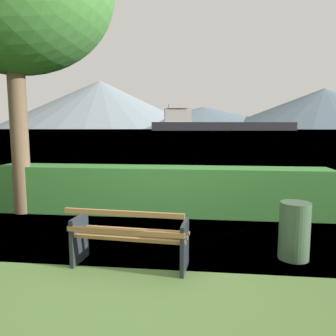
{
  "coord_description": "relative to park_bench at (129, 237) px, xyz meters",
  "views": [
    {
      "loc": [
        1.0,
        -4.23,
        1.93
      ],
      "look_at": [
        0.0,
        4.68,
        0.8
      ],
      "focal_mm": 34.22,
      "sensor_mm": 36.0,
      "label": 1
    }
  ],
  "objects": [
    {
      "name": "park_bench",
      "position": [
        0.0,
        0.0,
        0.0
      ],
      "size": [
        1.65,
        0.7,
        0.87
      ],
      "color": "olive",
      "rests_on": "ground_plane"
    },
    {
      "name": "cargo_ship_large",
      "position": [
        6.2,
        215.38,
        4.39
      ],
      "size": [
        97.46,
        30.54,
        17.2
      ],
      "color": "#232328",
      "rests_on": "water_surface"
    },
    {
      "name": "hedge_row",
      "position": [
        0.0,
        2.84,
        0.11
      ],
      "size": [
        7.41,
        0.8,
        1.06
      ],
      "primitive_type": "cube",
      "color": "#387A33",
      "rests_on": "ground_plane"
    },
    {
      "name": "water_surface",
      "position": [
        0.0,
        309.95,
        -0.42
      ],
      "size": [
        620.0,
        620.0,
        0.0
      ],
      "primitive_type": "plane",
      "color": "#7A99A8",
      "rests_on": "ground_plane"
    },
    {
      "name": "ground_plane",
      "position": [
        0.0,
        0.06,
        -0.42
      ],
      "size": [
        1400.0,
        1400.0,
        0.0
      ],
      "primitive_type": "plane",
      "color": "#4C6B33"
    },
    {
      "name": "distant_hills",
      "position": [
        -47.38,
        577.1,
        35.56
      ],
      "size": [
        736.74,
        416.06,
        89.65
      ],
      "color": "gray",
      "rests_on": "ground_plane"
    },
    {
      "name": "trash_bin",
      "position": [
        2.35,
        0.55,
        0.0
      ],
      "size": [
        0.44,
        0.44,
        0.85
      ],
      "primitive_type": "cylinder",
      "color": "#385138",
      "rests_on": "ground_plane"
    }
  ]
}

